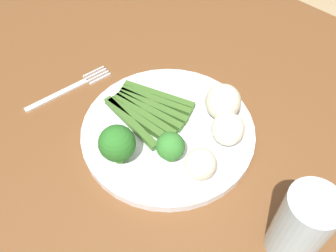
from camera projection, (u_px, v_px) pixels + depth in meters
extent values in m
cube|color=brown|center=(166.00, 175.00, 0.57)|extent=(1.33, 1.08, 0.04)
cylinder|color=brown|center=(139.00, 48.00, 1.34)|extent=(0.07, 0.07, 0.70)
cylinder|color=white|center=(168.00, 131.00, 0.59)|extent=(0.28, 0.28, 0.01)
cube|color=#3D6626|center=(130.00, 122.00, 0.58)|extent=(0.13, 0.03, 0.01)
cube|color=#3D6626|center=(138.00, 120.00, 0.59)|extent=(0.13, 0.02, 0.01)
cube|color=#3D6626|center=(144.00, 115.00, 0.59)|extent=(0.13, 0.02, 0.01)
cube|color=#3D6626|center=(149.00, 111.00, 0.60)|extent=(0.13, 0.03, 0.01)
cube|color=#3D6626|center=(153.00, 106.00, 0.61)|extent=(0.13, 0.04, 0.01)
cube|color=#3D6626|center=(156.00, 101.00, 0.61)|extent=(0.13, 0.05, 0.01)
cube|color=#3D6626|center=(159.00, 96.00, 0.62)|extent=(0.13, 0.05, 0.01)
cylinder|color=#609E3D|center=(168.00, 154.00, 0.54)|extent=(0.01, 0.01, 0.01)
sphere|color=#337A2D|center=(168.00, 144.00, 0.53)|extent=(0.04, 0.04, 0.04)
cylinder|color=#568E33|center=(119.00, 155.00, 0.54)|extent=(0.02, 0.02, 0.02)
sphere|color=#286B23|center=(117.00, 143.00, 0.52)|extent=(0.05, 0.05, 0.05)
sphere|color=silver|center=(200.00, 164.00, 0.51)|extent=(0.05, 0.05, 0.05)
sphere|color=white|center=(228.00, 129.00, 0.55)|extent=(0.05, 0.05, 0.05)
sphere|color=beige|center=(222.00, 101.00, 0.58)|extent=(0.06, 0.06, 0.06)
cube|color=silver|center=(57.00, 95.00, 0.65)|extent=(0.03, 0.12, 0.00)
cube|color=silver|center=(100.00, 79.00, 0.67)|extent=(0.01, 0.04, 0.00)
cube|color=silver|center=(98.00, 77.00, 0.68)|extent=(0.01, 0.04, 0.00)
cube|color=silver|center=(96.00, 74.00, 0.68)|extent=(0.01, 0.04, 0.00)
cube|color=silver|center=(94.00, 72.00, 0.69)|extent=(0.01, 0.04, 0.00)
cylinder|color=silver|center=(301.00, 226.00, 0.43)|extent=(0.06, 0.06, 0.12)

